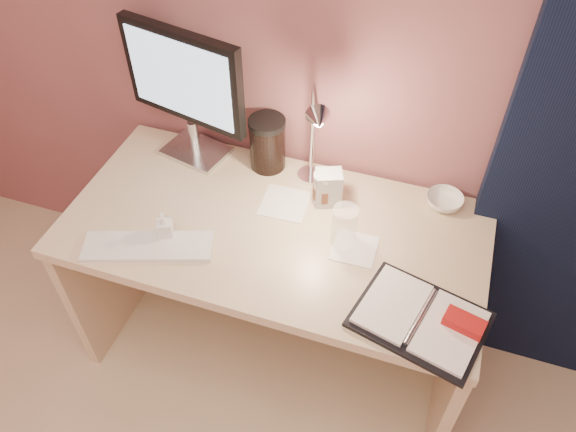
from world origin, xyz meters
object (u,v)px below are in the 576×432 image
(coffee_cup, at_px, (324,189))
(product_box, at_px, (328,188))
(monitor, at_px, (186,84))
(desk_lamp, at_px, (293,134))
(lotion_bottle, at_px, (164,226))
(planner, at_px, (424,319))
(desk, at_px, (282,254))
(bowl, at_px, (444,201))
(clear_cup, at_px, (344,226))
(dark_jar, at_px, (268,146))
(keyboard, at_px, (148,247))

(coffee_cup, relative_size, product_box, 0.94)
(monitor, distance_m, desk_lamp, 0.43)
(lotion_bottle, relative_size, desk_lamp, 0.26)
(planner, bearing_deg, monitor, 166.85)
(monitor, bearing_deg, desk, -12.49)
(bowl, distance_m, desk_lamp, 0.58)
(clear_cup, bearing_deg, lotion_bottle, -162.88)
(clear_cup, height_order, bowl, clear_cup)
(desk, xyz_separation_m, desk_lamp, (0.01, 0.10, 0.48))
(desk_lamp, bearing_deg, planner, -57.70)
(monitor, relative_size, desk_lamp, 1.22)
(monitor, bearing_deg, clear_cup, -8.92)
(desk, bearing_deg, monitor, 154.92)
(clear_cup, distance_m, product_box, 0.18)
(coffee_cup, height_order, lotion_bottle, coffee_cup)
(planner, distance_m, coffee_cup, 0.56)
(product_box, relative_size, desk_lamp, 0.32)
(monitor, xyz_separation_m, clear_cup, (0.64, -0.25, -0.23))
(desk, height_order, desk_lamp, desk_lamp)
(bowl, xyz_separation_m, desk_lamp, (-0.51, -0.11, 0.24))
(lotion_bottle, xyz_separation_m, dark_jar, (0.19, 0.44, 0.04))
(coffee_cup, xyz_separation_m, product_box, (0.01, 0.00, 0.01))
(desk, relative_size, product_box, 10.56)
(planner, bearing_deg, coffee_cup, 150.95)
(bowl, bearing_deg, lotion_bottle, -152.26)
(keyboard, xyz_separation_m, dark_jar, (0.22, 0.51, 0.08))
(clear_cup, bearing_deg, planner, -37.37)
(monitor, relative_size, dark_jar, 2.78)
(lotion_bottle, distance_m, desk_lamp, 0.51)
(coffee_cup, bearing_deg, monitor, 169.36)
(dark_jar, relative_size, desk_lamp, 0.44)
(planner, distance_m, dark_jar, 0.83)
(planner, relative_size, dark_jar, 2.28)
(keyboard, height_order, lotion_bottle, lotion_bottle)
(bowl, bearing_deg, clear_cup, -136.67)
(dark_jar, relative_size, product_box, 1.37)
(coffee_cup, xyz_separation_m, dark_jar, (-0.25, 0.12, 0.03))
(clear_cup, distance_m, lotion_bottle, 0.57)
(clear_cup, bearing_deg, keyboard, -158.27)
(desk, height_order, lotion_bottle, lotion_bottle)
(keyboard, xyz_separation_m, coffee_cup, (0.47, 0.38, 0.05))
(monitor, relative_size, lotion_bottle, 4.78)
(lotion_bottle, distance_m, product_box, 0.56)
(clear_cup, distance_m, bowl, 0.40)
(coffee_cup, distance_m, product_box, 0.02)
(planner, bearing_deg, desk, 165.36)
(coffee_cup, bearing_deg, product_box, 16.61)
(keyboard, xyz_separation_m, desk_lamp, (0.35, 0.40, 0.25))
(bowl, bearing_deg, coffee_cup, -163.57)
(coffee_cup, height_order, product_box, product_box)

